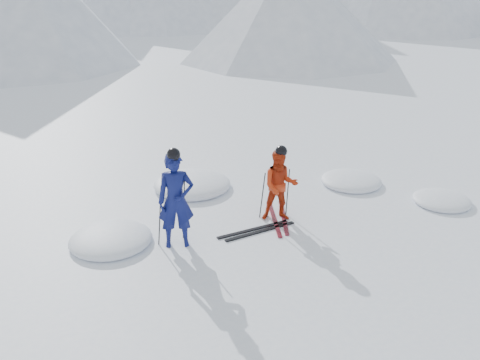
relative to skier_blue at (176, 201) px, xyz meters
name	(u,v)px	position (x,y,z in m)	size (l,w,h in m)	color
ground	(306,223)	(2.86, -0.38, -0.98)	(160.00, 160.00, 0.00)	white
skier_blue	(176,201)	(0.00, 0.00, 0.00)	(0.72, 0.47, 1.96)	#0E1454
skier_red	(280,186)	(2.44, 0.06, -0.17)	(0.79, 0.62, 1.63)	#B52B0E
pole_blue_left	(160,216)	(-0.30, 0.15, -0.33)	(0.02, 0.02, 1.31)	black
pole_blue_right	(184,208)	(0.25, 0.25, -0.33)	(0.02, 0.02, 1.31)	black
pole_red_left	(262,195)	(2.14, 0.31, -0.44)	(0.02, 0.02, 1.08)	black
pole_red_right	(288,192)	(2.74, 0.21, -0.44)	(0.02, 0.02, 1.08)	black
ski_worn_left	(274,219)	(2.32, 0.06, -0.97)	(0.09, 1.70, 0.03)	black
ski_worn_right	(284,217)	(2.56, 0.06, -0.97)	(0.09, 1.70, 0.03)	black
ski_loose_a	(253,229)	(1.66, -0.15, -0.97)	(0.09, 1.70, 0.03)	black
ski_loose_b	(260,231)	(1.76, -0.30, -0.97)	(0.09, 1.70, 0.03)	black
snow_lumps	(243,200)	(2.18, 1.31, -0.98)	(9.10, 5.28, 0.44)	white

